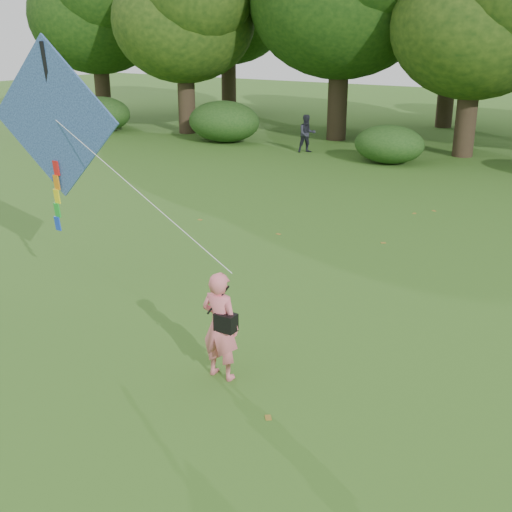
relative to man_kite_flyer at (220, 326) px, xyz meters
The scene contains 7 objects.
ground 1.22m from the man_kite_flyer, 68.21° to the right, with size 100.00×100.00×0.00m, color #265114.
man_kite_flyer is the anchor object (origin of this frame).
bystander_left 18.14m from the man_kite_flyer, 113.78° to the left, with size 0.74×0.58×1.53m, color #23252F.
crossbody_bag 0.16m from the man_kite_flyer, 14.61° to the right, with size 0.43×0.20×0.68m.
flying_kite 4.76m from the man_kite_flyer, 168.43° to the left, with size 5.60×1.06×3.42m.
shrub_band 16.77m from the man_kite_flyer, 91.32° to the left, with size 39.15×3.22×1.88m.
fallen_leaves 3.97m from the man_kite_flyer, 84.74° to the left, with size 11.43×14.88×0.01m.
Camera 1 is at (4.48, -5.92, 4.83)m, focal length 45.00 mm.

